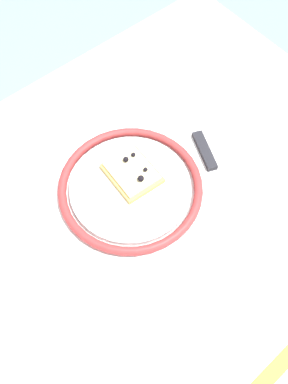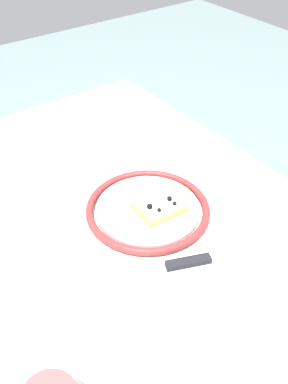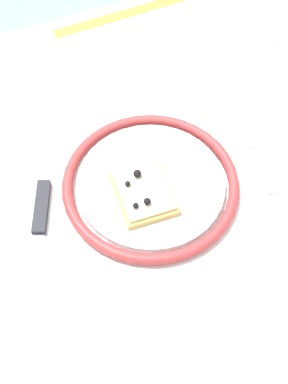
% 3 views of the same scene
% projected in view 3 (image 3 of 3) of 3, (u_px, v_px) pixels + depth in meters
% --- Properties ---
extents(ground_plane, '(6.00, 6.00, 0.00)m').
position_uv_depth(ground_plane, '(156.00, 313.00, 1.45)').
color(ground_plane, slate).
extents(dining_table, '(1.08, 0.77, 0.73)m').
position_uv_depth(dining_table, '(163.00, 189.00, 0.92)').
color(dining_table, white).
rests_on(dining_table, ground_plane).
extents(plate, '(0.27, 0.27, 0.02)m').
position_uv_depth(plate, '(151.00, 184.00, 0.80)').
color(plate, white).
rests_on(plate, dining_table).
extents(pizza_slice_near, '(0.09, 0.10, 0.03)m').
position_uv_depth(pizza_slice_near, '(144.00, 192.00, 0.78)').
color(pizza_slice_near, tan).
rests_on(pizza_slice_near, plate).
extents(knife, '(0.11, 0.23, 0.01)m').
position_uv_depth(knife, '(39.00, 227.00, 0.76)').
color(knife, silver).
rests_on(knife, dining_table).
extents(fork, '(0.05, 0.20, 0.00)m').
position_uv_depth(fork, '(252.00, 144.00, 0.85)').
color(fork, '#B9B9B9').
rests_on(fork, dining_table).
extents(measuring_tape, '(0.33, 0.03, 0.00)m').
position_uv_depth(measuring_tape, '(133.00, 11.00, 1.03)').
color(measuring_tape, yellow).
rests_on(measuring_tape, dining_table).
extents(napkin, '(0.16, 0.16, 0.00)m').
position_uv_depth(napkin, '(251.00, 31.00, 1.00)').
color(napkin, white).
rests_on(napkin, dining_table).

